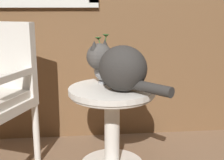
% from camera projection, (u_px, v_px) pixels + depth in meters
% --- Properties ---
extents(wicker_side_table, '(0.55, 0.55, 0.55)m').
position_uv_depth(wicker_side_table, '(112.00, 113.00, 1.98)').
color(wicker_side_table, silver).
rests_on(wicker_side_table, ground_plane).
extents(cat, '(0.46, 0.52, 0.29)m').
position_uv_depth(cat, '(119.00, 67.00, 1.86)').
color(cat, '#33302D').
rests_on(cat, wicker_side_table).
extents(pewter_vase_with_ivy, '(0.14, 0.14, 0.32)m').
position_uv_depth(pewter_vase_with_ivy, '(104.00, 69.00, 2.04)').
color(pewter_vase_with_ivy, gray).
rests_on(pewter_vase_with_ivy, wicker_side_table).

